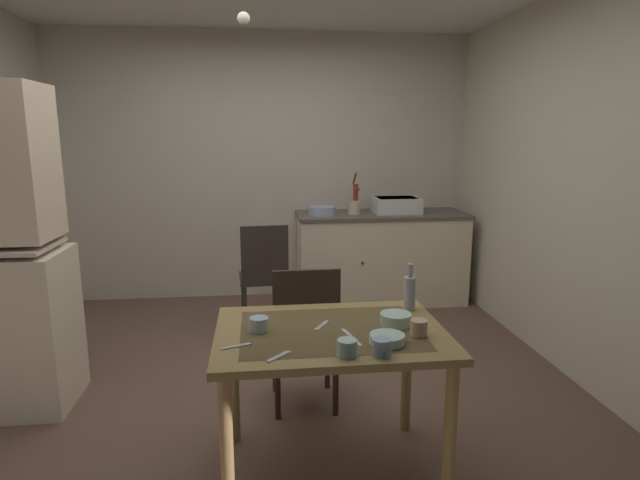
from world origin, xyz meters
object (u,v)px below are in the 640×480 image
Objects in this scene: sink_basin at (396,205)px; chair_far_side at (305,334)px; glass_bottle at (409,292)px; serving_bowl_wide at (387,339)px; mixing_bowl_counter at (322,211)px; teacup_cream at (347,348)px; chair_by_counter at (264,275)px; hand_pump at (356,195)px; dining_table at (331,350)px.

sink_basin reaches higher than chair_far_side.
serving_bowl_wide is at bearing -117.34° from glass_bottle.
mixing_bowl_counter reaches higher than teacup_cream.
glass_bottle is (0.74, -1.67, 0.34)m from chair_by_counter.
hand_pump is 2.76m from dining_table.
chair_far_side is (-0.07, 0.62, -0.16)m from dining_table.
chair_far_side is 0.97× the size of chair_by_counter.
hand_pump reaches higher than glass_bottle.
hand_pump is 1.51× the size of mixing_bowl_counter.
hand_pump reaches higher than sink_basin.
sink_basin is 0.41× the size of dining_table.
serving_bowl_wide is at bearing -69.81° from chair_far_side.
chair_by_counter is 11.09× the size of teacup_cream.
chair_by_counter is at bearing -151.30° from sink_basin.
teacup_cream is (0.33, -2.20, 0.28)m from chair_by_counter.
sink_basin is at bearing 3.92° from mixing_bowl_counter.
sink_basin is at bearing -6.58° from hand_pump.
chair_far_side reaches higher than dining_table.
teacup_cream is at bearing -81.54° from chair_by_counter.
hand_pump is 1.60× the size of glass_bottle.
hand_pump is 2.23m from chair_far_side.
dining_table is 1.94m from chair_by_counter.
chair_by_counter reaches higher than serving_bowl_wide.
chair_far_side is at bearing -80.02° from chair_by_counter.
serving_bowl_wide is (-0.04, -2.75, -0.16)m from mixing_bowl_counter.
mixing_bowl_counter is 2.76m from serving_bowl_wide.
chair_by_counter is (-0.90, -0.75, -0.56)m from hand_pump.
serving_bowl_wide is 0.22m from teacup_cream.
serving_bowl_wide is 0.63× the size of glass_bottle.
serving_bowl_wide is at bearing -76.01° from chair_by_counter.
chair_far_side is 3.68× the size of glass_bottle.
chair_by_counter is 3.79× the size of glass_bottle.
hand_pump is 0.43× the size of chair_far_side.
dining_table is at bearing -81.14° from chair_by_counter.
chair_by_counter is at bearing 98.46° from teacup_cream.
serving_bowl_wide is (0.52, -2.10, 0.27)m from chair_by_counter.
sink_basin is 0.48× the size of chair_by_counter.
sink_basin is 2.91m from serving_bowl_wide.
sink_basin is 0.49× the size of chair_far_side.
mixing_bowl_counter is 2.87m from teacup_cream.
teacup_cream is (-0.19, -0.11, 0.01)m from serving_bowl_wide.
teacup_cream is at bearing -83.75° from chair_far_side.
mixing_bowl_counter is at bearing 84.20° from dining_table.
hand_pump is at bearing 82.49° from serving_bowl_wide.
mixing_bowl_counter is 3.11× the size of teacup_cream.
mixing_bowl_counter is (-0.73, -0.05, -0.04)m from sink_basin.
chair_far_side reaches higher than teacup_cream.
sink_basin is 1.54m from chair_by_counter.
mixing_bowl_counter is at bearing 85.37° from teacup_cream.
glass_bottle is (0.22, 0.42, 0.08)m from serving_bowl_wide.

